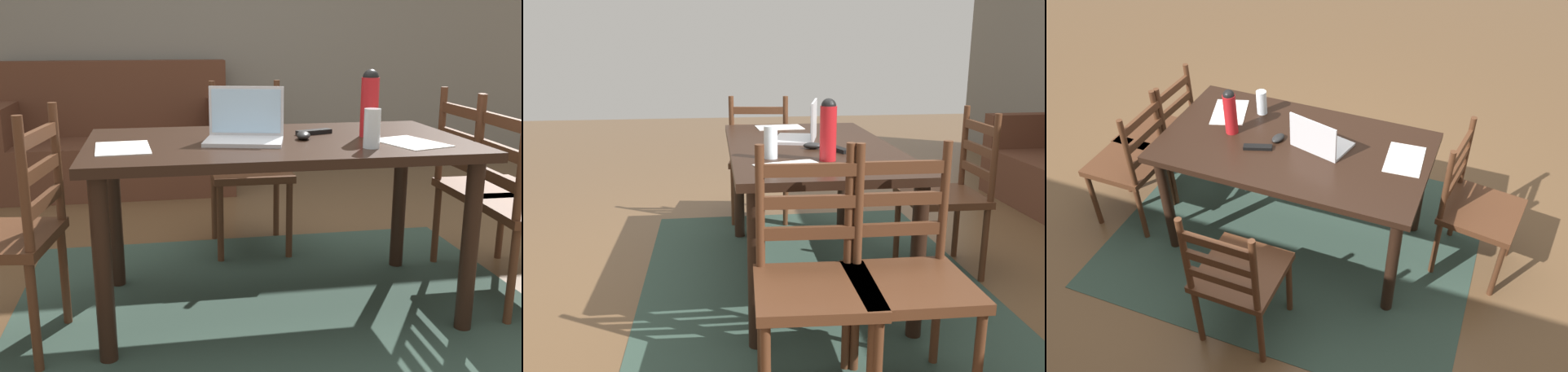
% 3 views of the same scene
% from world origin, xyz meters
% --- Properties ---
extents(ground_plane, '(14.00, 14.00, 0.00)m').
position_xyz_m(ground_plane, '(0.00, 0.00, 0.00)').
color(ground_plane, brown).
extents(area_rug, '(2.36, 1.88, 0.01)m').
position_xyz_m(area_rug, '(0.00, 0.00, 0.00)').
color(area_rug, '#2D4238').
rests_on(area_rug, ground).
extents(dining_table, '(1.62, 0.88, 0.77)m').
position_xyz_m(dining_table, '(0.00, 0.00, 0.67)').
color(dining_table, black).
rests_on(dining_table, ground).
extents(chair_right_far, '(0.45, 0.45, 0.95)m').
position_xyz_m(chair_right_far, '(1.10, 0.18, 0.46)').
color(chair_right_far, '#4C2B19').
rests_on(chair_right_far, ground).
extents(chair_left_near, '(0.50, 0.50, 0.95)m').
position_xyz_m(chair_left_near, '(-1.10, -0.18, 0.46)').
color(chair_left_near, '#4C2B19').
rests_on(chair_left_near, ground).
extents(chair_far_head, '(0.45, 0.45, 0.95)m').
position_xyz_m(chair_far_head, '(0.00, 0.81, 0.46)').
color(chair_far_head, '#4C2B19').
rests_on(chair_far_head, ground).
extents(chair_right_near, '(0.46, 0.46, 0.95)m').
position_xyz_m(chair_right_near, '(1.10, -0.17, 0.46)').
color(chair_right_near, '#4C2B19').
rests_on(chair_right_near, ground).
extents(laptop, '(0.37, 0.29, 0.23)m').
position_xyz_m(laptop, '(-0.15, -0.02, 0.83)').
color(laptop, silver).
rests_on(laptop, dining_table).
extents(water_bottle, '(0.08, 0.08, 0.29)m').
position_xyz_m(water_bottle, '(0.41, 0.01, 0.92)').
color(water_bottle, red).
rests_on(water_bottle, dining_table).
extents(drinking_glass, '(0.07, 0.07, 0.16)m').
position_xyz_m(drinking_glass, '(0.33, -0.25, 0.85)').
color(drinking_glass, silver).
rests_on(drinking_glass, dining_table).
extents(computer_mouse, '(0.08, 0.11, 0.03)m').
position_xyz_m(computer_mouse, '(0.11, -0.01, 0.79)').
color(computer_mouse, black).
rests_on(computer_mouse, dining_table).
extents(tv_remote, '(0.18, 0.10, 0.02)m').
position_xyz_m(tv_remote, '(0.19, 0.11, 0.78)').
color(tv_remote, black).
rests_on(tv_remote, dining_table).
extents(paper_stack_left, '(0.29, 0.35, 0.00)m').
position_xyz_m(paper_stack_left, '(0.53, -0.18, 0.77)').
color(paper_stack_left, white).
rests_on(paper_stack_left, dining_table).
extents(paper_stack_right, '(0.23, 0.31, 0.00)m').
position_xyz_m(paper_stack_right, '(-0.65, -0.09, 0.77)').
color(paper_stack_right, white).
rests_on(paper_stack_right, dining_table).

